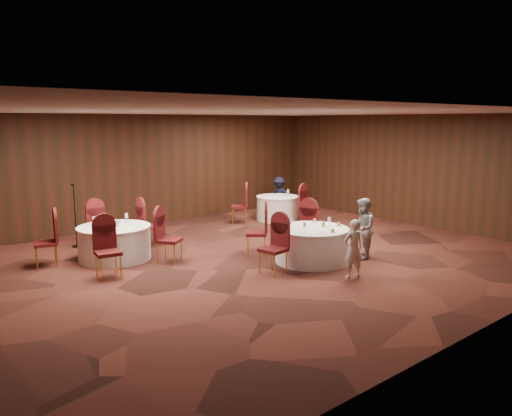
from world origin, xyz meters
TOP-DOWN VIEW (x-y plane):
  - ground at (0.00, 0.00)m, footprint 12.00×12.00m
  - room_shell at (0.00, 0.00)m, footprint 12.00×12.00m
  - table_main at (0.84, -0.91)m, footprint 1.60×1.60m
  - table_left at (-2.36, 1.98)m, footprint 1.58×1.58m
  - table_right at (3.36, 3.00)m, footprint 1.30×1.30m
  - chairs_main at (0.57, -0.23)m, footprint 2.79×2.02m
  - chairs_left at (-2.36, 2.00)m, footprint 3.05×3.03m
  - chairs_right at (2.86, 2.60)m, footprint 2.01×2.29m
  - tabletop_main at (0.95, -1.05)m, footprint 1.16×1.14m
  - tabletop_left at (-2.36, 1.98)m, footprint 0.80×0.74m
  - tabletop_right at (3.58, 2.77)m, footprint 0.08×0.08m
  - mic_stand at (-2.61, 3.62)m, footprint 0.24×0.24m
  - woman_a at (0.66, -2.20)m, footprint 0.48×0.38m
  - woman_b at (1.88, -1.44)m, footprint 0.83×0.81m
  - man_c at (4.18, 3.83)m, footprint 0.67×0.88m

SIDE VIEW (x-z plane):
  - ground at x=0.00m, z-range 0.00..0.00m
  - table_main at x=0.84m, z-range 0.01..0.75m
  - table_left at x=-2.36m, z-range 0.01..0.75m
  - table_right at x=3.36m, z-range 0.01..0.75m
  - mic_stand at x=-2.61m, z-range -0.33..1.21m
  - chairs_main at x=0.57m, z-range 0.00..1.00m
  - chairs_left at x=-2.36m, z-range 0.00..1.00m
  - chairs_right at x=2.86m, z-range 0.00..1.00m
  - woman_a at x=0.66m, z-range 0.00..1.15m
  - man_c at x=4.18m, z-range 0.00..1.21m
  - woman_b at x=1.88m, z-range 0.00..1.35m
  - tabletop_left at x=-2.36m, z-range 0.71..0.93m
  - tabletop_main at x=0.95m, z-range 0.73..0.94m
  - tabletop_right at x=3.58m, z-range 0.79..1.01m
  - room_shell at x=0.00m, z-range -4.04..7.96m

